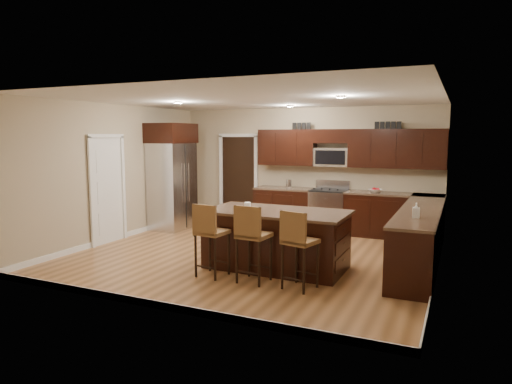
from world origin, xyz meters
The scene contains 23 objects.
floor centered at (0.00, 0.00, 0.00)m, with size 6.00×6.00×0.00m, color #A36F40.
ceiling centered at (0.00, 0.00, 2.70)m, with size 6.00×6.00×0.00m, color silver.
wall_back centered at (0.00, 2.75, 1.35)m, with size 6.00×6.00×0.00m, color tan.
wall_left centered at (-3.00, 0.00, 1.35)m, with size 5.50×5.50×0.00m, color tan.
wall_right centered at (3.00, 0.00, 1.35)m, with size 5.50×5.50×0.00m, color tan.
base_cabinets centered at (1.90, 1.45, 0.46)m, with size 4.02×3.96×0.92m.
upper_cabinets centered at (1.04, 2.58, 1.84)m, with size 4.00×0.33×0.80m.
range centered at (0.68, 2.45, 0.47)m, with size 0.76×0.64×1.11m.
microwave centered at (0.68, 2.60, 1.62)m, with size 0.76×0.31×0.40m, color silver.
doorway centered at (-1.65, 2.73, 1.03)m, with size 0.85×0.03×2.06m, color black.
pantry_door centered at (-2.98, -0.30, 1.02)m, with size 0.03×0.80×2.04m, color white.
letter_decor centered at (0.90, 2.58, 2.29)m, with size 2.20×0.03×0.15m, color black, non-canonical shape.
island centered at (0.65, -0.54, 0.43)m, with size 2.24×1.18×0.92m.
stool_left centered at (-0.07, -1.38, 0.68)m, with size 0.45×0.45×1.10m.
stool_mid centered at (0.61, -1.38, 0.70)m, with size 0.45×0.45×1.12m.
stool_right centered at (1.30, -1.38, 0.68)m, with size 0.49×0.49×1.09m.
refrigerator centered at (-2.62, 1.36, 1.20)m, with size 0.79×1.02×2.35m.
floor_mat centered at (0.28, 1.53, 0.01)m, with size 0.99×0.66×0.01m, color brown.
fruit_bowl centered at (1.65, 2.45, 0.95)m, with size 0.27×0.27×0.07m, color silver.
soap_bottle centered at (2.70, -0.30, 1.03)m, with size 0.10×0.10×0.22m, color #B2B2B2.
canister_tall centered at (-0.25, 2.45, 1.01)m, with size 0.12×0.12×0.19m, color silver.
canister_short centered at (-0.24, 2.45, 1.01)m, with size 0.11×0.11×0.18m, color silver.
island_jar centered at (0.15, -0.54, 0.97)m, with size 0.10×0.10×0.10m, color white.
Camera 1 is at (3.27, -7.09, 2.09)m, focal length 32.00 mm.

